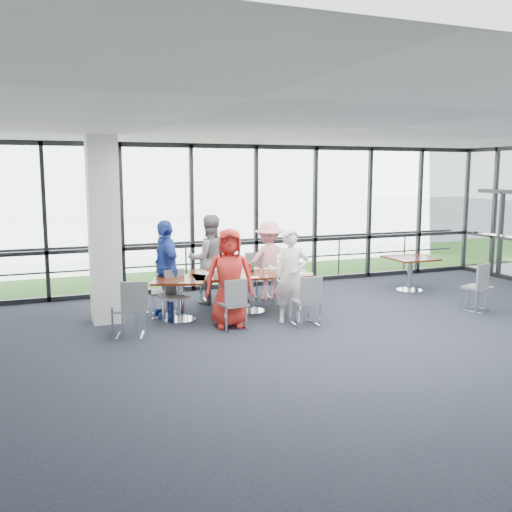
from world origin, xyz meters
name	(u,v)px	position (x,y,z in m)	size (l,w,h in m)	color
floor	(379,347)	(0.00, 0.00, -0.01)	(12.00, 10.00, 0.02)	black
ceiling	(386,129)	(0.00, 0.00, 3.20)	(12.00, 10.00, 0.04)	white
curtain_wall_back	(256,216)	(0.00, 5.00, 1.60)	(12.00, 0.10, 3.20)	white
exit_door	(501,235)	(6.00, 3.75, 1.05)	(0.12, 1.60, 2.10)	black
structural_column	(104,231)	(-3.60, 3.00, 1.60)	(0.50, 0.50, 3.20)	white
apron	(197,257)	(0.00, 10.00, -0.02)	(80.00, 70.00, 0.02)	gray
grass_strip	(216,265)	(0.00, 8.00, 0.01)	(80.00, 5.00, 0.01)	#215E18
hangar_main	(165,166)	(4.00, 32.00, 3.00)	(24.00, 10.00, 6.00)	silver
guard_rail	(247,260)	(0.00, 5.60, 0.50)	(0.06, 0.06, 12.00)	#2D2D33
main_table	(250,278)	(-1.03, 2.71, 0.64)	(2.30, 1.48, 0.75)	#351708
side_table_left	(179,285)	(-2.40, 2.59, 0.64)	(1.14, 1.14, 0.75)	#351708
side_table_right	(410,262)	(2.91, 3.18, 0.65)	(0.96, 0.96, 0.75)	#351708
diner_near_left	(229,278)	(-1.71, 1.90, 0.84)	(0.82, 0.53, 1.67)	red
diner_near_right	(291,276)	(-0.62, 1.79, 0.82)	(0.59, 0.44, 1.63)	white
diner_far_left	(210,259)	(-1.52, 3.67, 0.88)	(0.86, 0.53, 1.77)	slate
diner_far_right	(269,261)	(-0.28, 3.58, 0.80)	(1.04, 0.54, 1.61)	pink
diner_end	(166,268)	(-2.54, 3.01, 0.88)	(1.03, 0.56, 1.75)	#2946AA
chair_main_nl	(233,304)	(-1.71, 1.73, 0.42)	(0.41, 0.41, 0.84)	slate
chair_main_nr	(306,301)	(-0.49, 1.49, 0.42)	(0.41, 0.41, 0.84)	slate
chair_main_fl	(214,280)	(-1.37, 3.85, 0.44)	(0.43, 0.43, 0.87)	slate
chair_main_fr	(261,277)	(-0.42, 3.68, 0.46)	(0.45, 0.45, 0.91)	slate
chair_main_end	(164,292)	(-2.60, 2.97, 0.45)	(0.44, 0.44, 0.89)	slate
chair_spare_la	(129,309)	(-3.39, 1.90, 0.45)	(0.44, 0.44, 0.90)	slate
chair_spare_lb	(174,297)	(-2.51, 2.60, 0.43)	(0.42, 0.42, 0.86)	slate
chair_spare_r	(478,287)	(2.95, 1.19, 0.45)	(0.44, 0.44, 0.91)	slate
plate_nl	(226,277)	(-1.62, 2.39, 0.76)	(0.26, 0.26, 0.01)	white
plate_nr	(289,275)	(-0.47, 2.20, 0.76)	(0.27, 0.27, 0.01)	white
plate_fl	(218,270)	(-1.50, 3.15, 0.76)	(0.24, 0.24, 0.01)	white
plate_fr	(271,268)	(-0.50, 2.97, 0.76)	(0.28, 0.28, 0.01)	white
plate_end	(204,273)	(-1.86, 2.90, 0.76)	(0.24, 0.24, 0.01)	white
tumbler_a	(239,271)	(-1.31, 2.54, 0.82)	(0.07, 0.07, 0.13)	white
tumbler_b	(266,270)	(-0.80, 2.48, 0.82)	(0.07, 0.07, 0.14)	white
tumbler_c	(251,267)	(-0.92, 2.91, 0.82)	(0.07, 0.07, 0.15)	white
tumbler_d	(211,272)	(-1.81, 2.61, 0.82)	(0.07, 0.07, 0.14)	white
menu_a	(251,277)	(-1.20, 2.23, 0.75)	(0.30, 0.21, 0.00)	silver
menu_b	(304,274)	(-0.16, 2.22, 0.75)	(0.32, 0.22, 0.00)	silver
menu_c	(251,268)	(-0.86, 3.10, 0.75)	(0.30, 0.21, 0.00)	silver
condiment_caddy	(251,271)	(-1.00, 2.74, 0.77)	(0.10, 0.07, 0.04)	black
ketchup_bottle	(250,268)	(-1.03, 2.71, 0.84)	(0.06, 0.06, 0.18)	#B00F11
green_bottle	(253,266)	(-0.95, 2.77, 0.85)	(0.05, 0.05, 0.20)	#257637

